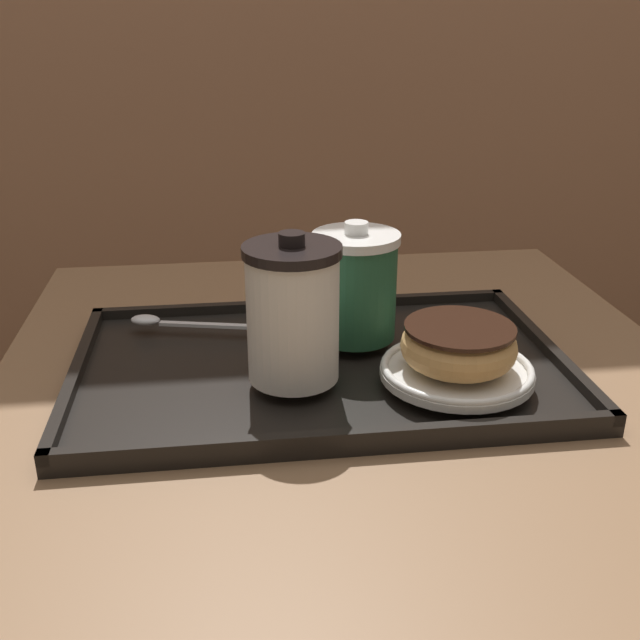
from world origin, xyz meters
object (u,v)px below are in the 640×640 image
Objects in this scene: coffee_cup_front at (293,312)px; coffee_cup_rear at (355,285)px; donut_chocolate_glazed at (459,345)px; spoon at (168,322)px.

coffee_cup_rear is (0.08, 0.09, -0.01)m from coffee_cup_front.
coffee_cup_rear is at bearing 49.89° from coffee_cup_front.
coffee_cup_rear is at bearing 126.75° from donut_chocolate_glazed.
coffee_cup_rear reaches higher than spoon.
coffee_cup_front is 0.21m from spoon.
donut_chocolate_glazed is at bearing -53.25° from coffee_cup_rear.
coffee_cup_front is 1.13× the size of coffee_cup_rear.
coffee_cup_rear is at bearing 178.07° from spoon.
spoon is at bearing 164.92° from coffee_cup_rear.
coffee_cup_rear is 0.82× the size of spoon.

